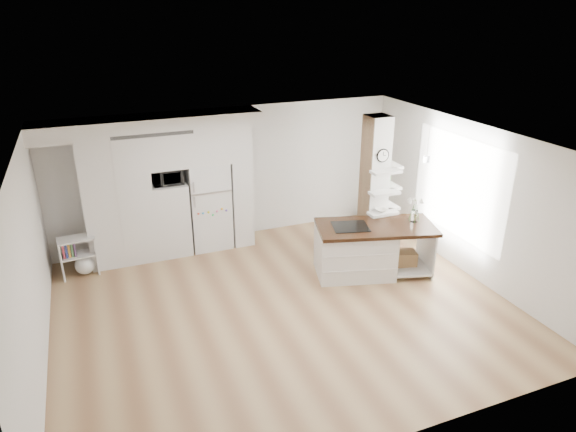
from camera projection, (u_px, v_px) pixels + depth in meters
name	position (u px, v px, depth m)	size (l,w,h in m)	color
floor	(284.00, 307.00, 8.28)	(7.00, 6.00, 0.01)	tan
room	(283.00, 199.00, 7.57)	(7.04, 6.04, 2.72)	white
cabinet_wall	(158.00, 180.00, 9.49)	(4.00, 0.71, 2.70)	silver
refrigerator	(209.00, 205.00, 10.06)	(0.78, 0.69, 1.75)	white
column	(380.00, 188.00, 9.55)	(0.69, 0.90, 2.70)	silver
window	(458.00, 187.00, 9.16)	(2.40, 2.40, 0.00)	white
pendant_light	(379.00, 167.00, 8.18)	(0.12, 0.12, 0.10)	white
kitchen_island	(362.00, 249.00, 9.14)	(2.24, 1.49, 1.49)	silver
bookshelf	(81.00, 258.00, 9.16)	(0.64, 0.41, 0.73)	silver
floor_plant_a	(387.00, 258.00, 9.40)	(0.24, 0.20, 0.44)	#3D7830
floor_plant_b	(368.00, 213.00, 11.37)	(0.25, 0.25, 0.46)	#3D7830
microwave	(167.00, 176.00, 9.49)	(0.54, 0.37, 0.30)	#2D2D2D
shelf_plant	(387.00, 175.00, 9.72)	(0.27, 0.23, 0.30)	#3D7830
decor_bowl	(381.00, 210.00, 9.46)	(0.22, 0.22, 0.05)	white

